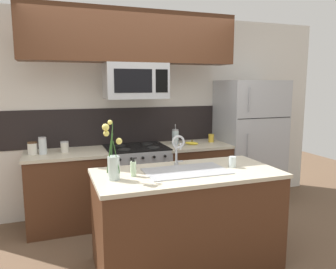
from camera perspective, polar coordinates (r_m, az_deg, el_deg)
The scene contains 21 objects.
ground_plane at distance 3.62m, azimuth -1.68°, elevation -19.30°, with size 10.00×10.00×0.00m, color brown.
rear_partition at distance 4.52m, azimuth -3.11°, elevation 3.68°, with size 5.20×0.10×2.60m, color silver.
splash_band at distance 4.41m, azimuth -6.64°, elevation 1.54°, with size 3.46×0.01×0.48m, color black.
back_counter_left at distance 4.13m, azimuth -17.02°, elevation -9.15°, with size 0.95×0.65×0.91m.
back_counter_right at distance 4.50m, azimuth 4.58°, elevation -7.32°, with size 0.88×0.65×0.91m.
stove_range at distance 4.24m, azimuth -5.48°, elevation -8.25°, with size 0.76×0.64×0.93m.
microwave at distance 4.04m, azimuth -5.67°, elevation 9.25°, with size 0.74×0.40×0.42m.
upper_cabinet_band at distance 4.04m, azimuth -6.25°, elevation 16.54°, with size 2.53×0.34×0.60m, color #4C2B19.
refrigerator at distance 4.82m, azimuth 13.79°, elevation -1.34°, with size 0.85×0.74×1.75m.
storage_jar_tall at distance 4.03m, azimuth -22.53°, elevation -2.21°, with size 0.11×0.11×0.14m.
storage_jar_medium at distance 3.99m, azimuth -20.99°, elevation -1.84°, with size 0.09×0.09×0.20m.
storage_jar_short at distance 4.04m, azimuth -17.56°, elevation -2.05°, with size 0.09×0.09×0.13m.
banana_bunch at distance 4.31m, azimuth 4.22°, elevation -1.52°, with size 0.19×0.12×0.07m.
french_press at distance 4.33m, azimuth 1.28°, elevation -0.41°, with size 0.09×0.09×0.27m.
coffee_tin at distance 4.54m, azimuth 7.52°, elevation -0.62°, with size 0.08×0.08×0.11m, color gold.
island_counter at distance 3.18m, azimuth 3.26°, elevation -14.35°, with size 1.70×0.83×0.91m.
kitchen_sink at distance 3.04m, azimuth 3.20°, elevation -7.69°, with size 0.76×0.44×0.16m.
sink_faucet at distance 3.18m, azimuth 1.74°, elevation -2.02°, with size 0.14×0.14×0.31m.
dish_soap_bottle at distance 2.87m, azimuth -6.06°, elevation -5.90°, with size 0.06×0.05×0.16m.
drinking_glass at distance 3.22m, azimuth 11.17°, elevation -4.70°, with size 0.07×0.07×0.10m.
flower_vase at distance 2.77m, azimuth -9.55°, elevation -4.90°, with size 0.15×0.16×0.50m.
Camera 1 is at (-0.97, -3.04, 1.71)m, focal length 35.00 mm.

